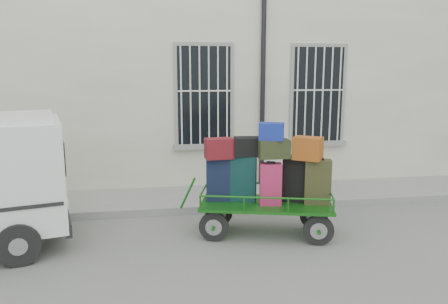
% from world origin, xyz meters
% --- Properties ---
extents(ground, '(80.00, 80.00, 0.00)m').
position_xyz_m(ground, '(0.00, 0.00, 0.00)').
color(ground, slate).
rests_on(ground, ground).
extents(building, '(24.00, 5.15, 6.00)m').
position_xyz_m(building, '(0.00, 5.50, 3.00)').
color(building, '#BEB5A2').
rests_on(building, ground).
extents(sidewalk, '(24.00, 1.70, 0.15)m').
position_xyz_m(sidewalk, '(0.00, 2.20, 0.07)').
color(sidewalk, gray).
rests_on(sidewalk, ground).
extents(luggage_cart, '(2.67, 1.54, 1.96)m').
position_xyz_m(luggage_cart, '(0.34, 0.11, 0.98)').
color(luggage_cart, black).
rests_on(luggage_cart, ground).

